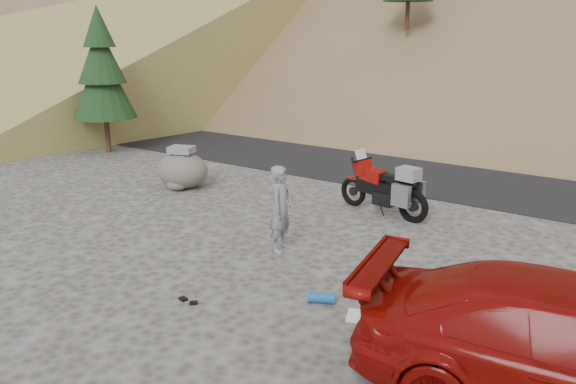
% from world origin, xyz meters
% --- Properties ---
extents(ground, '(140.00, 140.00, 0.00)m').
position_xyz_m(ground, '(0.00, 0.00, 0.00)').
color(ground, '#403E3B').
rests_on(ground, ground).
extents(road, '(120.00, 7.00, 0.05)m').
position_xyz_m(road, '(0.00, 9.00, 0.00)').
color(road, black).
rests_on(road, ground).
extents(conifer_verge, '(2.20, 2.20, 5.04)m').
position_xyz_m(conifer_verge, '(-11.00, 4.50, 2.89)').
color(conifer_verge, '#362113').
rests_on(conifer_verge, ground).
extents(motorcycle, '(2.47, 0.98, 1.48)m').
position_xyz_m(motorcycle, '(0.25, 3.70, 0.63)').
color(motorcycle, black).
rests_on(motorcycle, ground).
extents(man, '(0.52, 0.69, 1.72)m').
position_xyz_m(man, '(-0.45, 0.47, 0.00)').
color(man, gray).
rests_on(man, ground).
extents(boulder, '(1.65, 1.46, 1.15)m').
position_xyz_m(boulder, '(-5.40, 2.67, 0.50)').
color(boulder, '#514C45').
rests_on(boulder, ground).
extents(small_rock, '(0.69, 0.64, 0.36)m').
position_xyz_m(small_rock, '(-5.32, 2.36, 0.18)').
color(small_rock, '#514C45').
rests_on(small_rock, ground).
extents(gear_white_cloth, '(0.62, 0.58, 0.02)m').
position_xyz_m(gear_white_cloth, '(2.15, -1.01, 0.01)').
color(gear_white_cloth, white).
rests_on(gear_white_cloth, ground).
extents(gear_blue_mat, '(0.47, 0.35, 0.18)m').
position_xyz_m(gear_blue_mat, '(1.39, -0.97, 0.09)').
color(gear_blue_mat, '#1C5BAA').
rests_on(gear_blue_mat, ground).
extents(gear_bottle, '(0.09, 0.09, 0.20)m').
position_xyz_m(gear_bottle, '(3.71, -1.07, 0.10)').
color(gear_bottle, '#1C5BAA').
rests_on(gear_bottle, ground).
extents(gear_funnel, '(0.21, 0.21, 0.20)m').
position_xyz_m(gear_funnel, '(3.20, -2.03, 0.10)').
color(gear_funnel, red).
rests_on(gear_funnel, ground).
extents(gear_glove_a, '(0.16, 0.13, 0.04)m').
position_xyz_m(gear_glove_a, '(-0.49, -2.18, 0.02)').
color(gear_glove_a, black).
rests_on(gear_glove_a, ground).
extents(gear_glove_b, '(0.15, 0.15, 0.04)m').
position_xyz_m(gear_glove_b, '(-0.26, -2.19, 0.02)').
color(gear_glove_b, black).
rests_on(gear_glove_b, ground).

